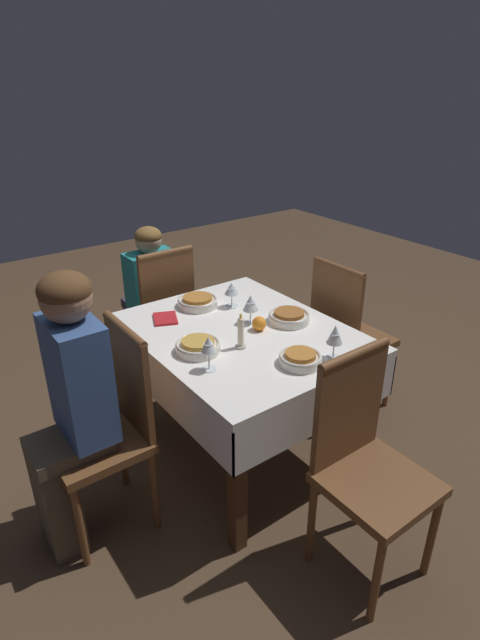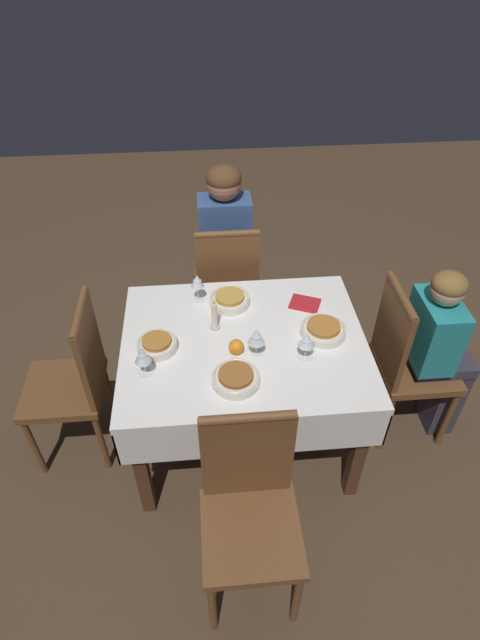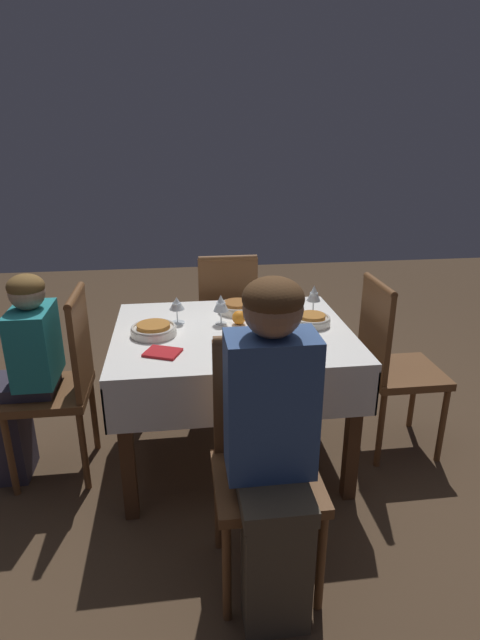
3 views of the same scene
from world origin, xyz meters
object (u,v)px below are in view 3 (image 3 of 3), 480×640
Objects in this scene: chair_north at (264,452)px; wine_glass_west at (314,294)px; dining_table at (232,348)px; bowl_south at (238,307)px; chair_south at (227,317)px; wine_glass_north at (289,331)px; bowl_east at (154,329)px; bowl_west at (312,320)px; bowl_north at (250,347)px; person_child_teal at (25,370)px; orange_fruit at (239,317)px; person_adult_denim at (273,436)px; chair_west at (391,360)px; candle_centerpiece at (263,323)px; wine_glass_south at (221,304)px; chair_east at (62,378)px; wine_glass_east at (177,305)px; napkin_red_folded at (163,353)px.

wine_glass_west is (-0.41, -0.88, 0.31)m from chair_north.
dining_table is 0.29m from bowl_south.
chair_south reaches higher than wine_glass_north.
bowl_west is at bearing -177.72° from bowl_east.
person_child_teal is at bearing -14.48° from bowl_north.
person_child_teal is at bearing 35.08° from chair_south.
bowl_north and bowl_east have the same top height.
orange_fruit is (-1.03, -0.09, 0.19)m from person_child_teal.
person_child_teal is at bearing 14.26° from bowl_south.
person_adult_denim reaches higher than wine_glass_west.
orange_fruit is at bearing 83.01° from chair_west.
wine_glass_west reaches higher than bowl_east.
dining_table is at bearing 60.50° from orange_fruit.
person_child_teal reaches higher than chair_north.
orange_fruit is at bearing 89.51° from person_adult_denim.
chair_north is at bearing 55.40° from person_child_teal.
person_adult_denim reaches higher than chair_north.
person_child_teal is 1.14m from candle_centerpiece.
wine_glass_west reaches higher than wine_glass_south.
chair_north and chair_east have the same top height.
candle_centerpiece is at bearing 170.18° from bowl_east.
chair_west is at bearing -154.14° from wine_glass_north.
chair_west reaches higher than dining_table.
dining_table is at bearing -37.63° from candle_centerpiece.
wine_glass_west is at bearing 126.49° from chair_south.
orange_fruit is at bearing -119.50° from dining_table.
chair_north is 0.78× the size of person_adult_denim.
napkin_red_folded is at bearing 79.37° from wine_glass_east.
wine_glass_south is at bearing -162.50° from bowl_east.
wine_glass_east is at bearing -52.80° from bowl_north.
chair_west is at bearing 172.10° from wine_glass_east.
chair_west is 0.52m from wine_glass_west.
bowl_north is at bearing 104.05° from wine_glass_south.
person_child_teal is at bearing 1.13° from bowl_west.
person_adult_denim reaches higher than wine_glass_south.
chair_west is 1.14m from wine_glass_east.
wine_glass_east is (0.30, -0.85, 0.30)m from chair_north.
chair_north is 4.55× the size of bowl_south.
chair_north is 5.52× the size of candle_centerpiece.
chair_east is 0.84m from wine_glass_south.
dining_table is 7.50× the size of wine_glass_south.
chair_west is 6.21× the size of wine_glass_south.
dining_table is 6.19× the size of bowl_west.
bowl_north is (-0.05, 0.28, 0.13)m from dining_table.
chair_east reaches higher than bowl_west.
wine_glass_north is (-0.17, -0.54, 0.15)m from person_adult_denim.
chair_east is 5.13× the size of bowl_west.
bowl_south is 0.63m from napkin_red_folded.
chair_west is 6.05× the size of wine_glass_north.
chair_east is 4.38× the size of bowl_east.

